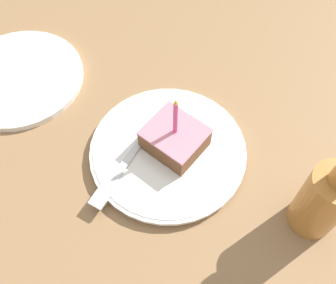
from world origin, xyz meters
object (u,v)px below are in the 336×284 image
fork (122,168)px  cake_slice (175,138)px  bottle (324,200)px  plate (168,151)px  side_plate (19,78)px

fork → cake_slice: bearing=156.4°
fork → bottle: size_ratio=1.02×
cake_slice → plate: bearing=-19.4°
plate → fork: (0.08, -0.03, 0.01)m
cake_slice → side_plate: 0.34m
fork → side_plate: fork is taller
plate → bottle: 0.25m
cake_slice → side_plate: (0.06, -0.33, -0.03)m
side_plate → fork: bearing=85.0°
cake_slice → side_plate: bearing=-79.3°
fork → side_plate: (-0.03, -0.29, -0.01)m
plate → side_plate: size_ratio=1.07×
plate → fork: bearing=-24.2°
fork → bottle: (-0.12, 0.28, 0.05)m
fork → bottle: 0.31m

